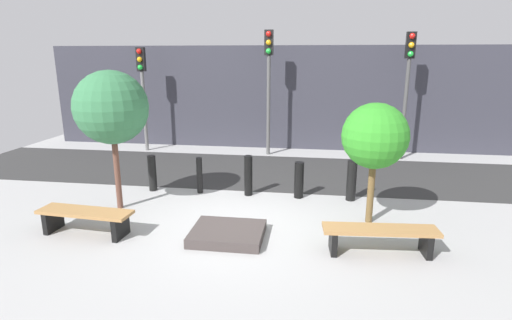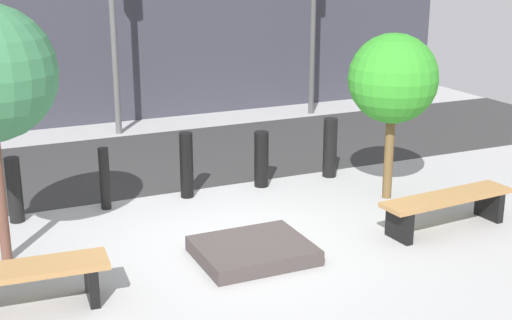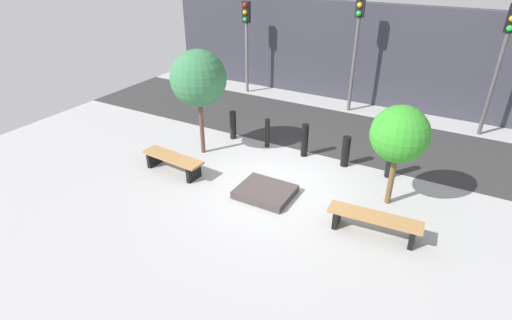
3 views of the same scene
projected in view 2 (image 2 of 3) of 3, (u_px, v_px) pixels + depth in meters
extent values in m
plane|color=#A1A1A1|center=(236.00, 242.00, 8.85)|extent=(18.00, 18.00, 0.00)
cube|color=#303030|center=(149.00, 160.00, 12.24)|extent=(18.00, 3.57, 0.01)
cube|color=#33333D|center=(100.00, 35.00, 14.60)|extent=(16.20, 0.50, 3.58)
cube|color=black|center=(91.00, 281.00, 7.36)|extent=(0.14, 0.48, 0.41)
cube|color=#9E7242|center=(17.00, 271.00, 7.06)|extent=(1.81, 0.61, 0.06)
cube|color=black|center=(399.00, 225.00, 8.87)|extent=(0.13, 0.44, 0.40)
cube|color=black|center=(489.00, 204.00, 9.57)|extent=(0.13, 0.44, 0.40)
cube|color=#9E7242|center=(447.00, 197.00, 9.15)|extent=(1.93, 0.57, 0.06)
cube|color=#413937|center=(253.00, 251.00, 8.38)|extent=(1.30, 1.10, 0.18)
cylinder|color=brown|center=(389.00, 151.00, 10.24)|extent=(0.13, 0.13, 1.41)
sphere|color=#2F8D26|center=(393.00, 78.00, 9.93)|extent=(1.26, 1.26, 1.26)
cylinder|color=black|center=(14.00, 190.00, 9.39)|extent=(0.20, 0.20, 0.89)
cylinder|color=black|center=(105.00, 179.00, 9.87)|extent=(0.14, 0.14, 0.88)
cylinder|color=black|center=(187.00, 165.00, 10.33)|extent=(0.19, 0.19, 0.97)
cylinder|color=black|center=(261.00, 159.00, 10.82)|extent=(0.22, 0.22, 0.86)
cylinder|color=black|center=(330.00, 148.00, 11.28)|extent=(0.22, 0.22, 0.95)
cylinder|color=#545454|center=(113.00, 30.00, 13.49)|extent=(0.12, 0.12, 4.03)
cylinder|color=#484848|center=(313.00, 23.00, 15.20)|extent=(0.12, 0.12, 3.93)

